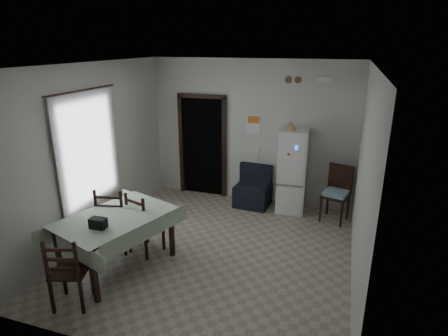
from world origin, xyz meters
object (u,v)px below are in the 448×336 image
at_px(fridge, 292,171).
at_px(dining_table, 118,242).
at_px(dining_chair_far_left, 115,218).
at_px(dining_chair_far_right, 145,222).
at_px(dining_chair_near_head, 70,270).
at_px(corner_chair, 336,194).
at_px(navy_seat, 253,187).

xyz_separation_m(fridge, dining_table, (-2.11, -2.79, -0.41)).
xyz_separation_m(dining_chair_far_left, dining_chair_far_right, (0.50, 0.07, -0.03)).
height_order(fridge, dining_table, fridge).
distance_m(dining_table, dining_chair_near_head, 0.91).
distance_m(fridge, dining_chair_far_right, 3.00).
relative_size(corner_chair, dining_chair_far_right, 1.03).
xyz_separation_m(navy_seat, dining_chair_far_left, (-1.67, -2.33, 0.14)).
height_order(dining_chair_far_left, dining_chair_far_right, dining_chair_far_left).
height_order(dining_chair_far_right, dining_chair_near_head, dining_chair_far_right).
bearing_deg(dining_table, dining_chair_near_head, -76.93).
distance_m(fridge, dining_chair_near_head, 4.31).
relative_size(corner_chair, dining_chair_far_left, 0.96).
height_order(fridge, dining_chair_near_head, fridge).
relative_size(fridge, dining_chair_far_right, 1.61).
distance_m(corner_chair, dining_chair_near_head, 4.64).
xyz_separation_m(dining_chair_far_right, dining_chair_near_head, (-0.25, -1.43, -0.01)).
bearing_deg(dining_chair_near_head, dining_table, -113.04).
xyz_separation_m(navy_seat, corner_chair, (1.62, -0.19, 0.12)).
relative_size(navy_seat, dining_table, 0.51).
distance_m(navy_seat, dining_table, 3.09).
bearing_deg(dining_table, corner_chair, 59.72).
relative_size(dining_table, dining_chair_far_right, 1.56).
bearing_deg(navy_seat, fridge, 4.48).
bearing_deg(corner_chair, navy_seat, -171.40).
bearing_deg(fridge, dining_table, -131.14).
height_order(dining_table, dining_chair_near_head, dining_chair_near_head).
height_order(fridge, dining_chair_far_right, fridge).
relative_size(navy_seat, dining_chair_near_head, 0.82).
relative_size(navy_seat, dining_chair_far_right, 0.80).
relative_size(corner_chair, dining_table, 0.66).
bearing_deg(dining_chair_near_head, corner_chair, -148.64).
height_order(navy_seat, dining_chair_far_left, dining_chair_far_left).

